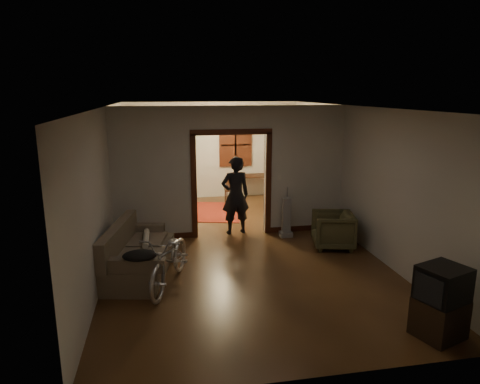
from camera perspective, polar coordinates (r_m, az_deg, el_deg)
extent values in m
cube|color=#3C2413|center=(8.84, -0.36, -7.15)|extent=(5.00, 8.50, 0.01)
cube|color=white|center=(8.29, -0.39, 11.31)|extent=(5.00, 8.50, 0.01)
cube|color=beige|center=(12.60, -3.79, 5.55)|extent=(5.00, 0.02, 2.80)
cube|color=beige|center=(8.39, -17.43, 1.08)|extent=(0.02, 8.50, 2.80)
cube|color=beige|center=(9.22, 15.13, 2.28)|extent=(0.02, 8.50, 2.80)
cube|color=beige|center=(9.18, -1.20, 2.69)|extent=(5.00, 0.14, 2.80)
cube|color=#3C190D|center=(9.24, -1.19, 0.86)|extent=(1.74, 0.20, 2.32)
cube|color=black|center=(12.64, -0.61, 6.29)|extent=(0.98, 0.06, 1.28)
sphere|color=#FFE0A5|center=(10.78, -2.75, 9.34)|extent=(0.24, 0.24, 0.24)
cube|color=silver|center=(9.36, 5.24, 1.91)|extent=(0.08, 0.01, 0.12)
cube|color=brown|center=(7.60, -13.22, -7.40)|extent=(1.23, 2.07, 0.89)
cylinder|color=beige|center=(7.85, -12.43, -6.04)|extent=(0.10, 0.83, 0.10)
ellipsoid|color=black|center=(6.66, -13.22, -8.23)|extent=(0.51, 0.39, 0.15)
imported|color=silver|center=(7.03, -9.31, -8.76)|extent=(1.15, 1.88, 0.93)
imported|color=#474427|center=(8.84, 12.27, -4.97)|extent=(0.95, 0.93, 0.73)
cube|color=black|center=(6.25, 25.01, -14.96)|extent=(0.70, 0.67, 0.51)
cube|color=black|center=(6.06, 25.44, -11.11)|extent=(0.68, 0.65, 0.47)
cube|color=gray|center=(9.29, 6.18, -3.37)|extent=(0.31, 0.28, 0.87)
imported|color=black|center=(9.36, -0.62, -0.45)|extent=(0.68, 0.49, 1.73)
cube|color=maroon|center=(11.25, -3.47, -2.64)|extent=(1.87, 2.20, 0.01)
cube|color=black|center=(12.10, -10.13, 2.18)|extent=(0.87, 0.60, 1.60)
sphere|color=#1E5972|center=(11.94, -10.35, 7.55)|extent=(0.27, 0.27, 0.27)
cube|color=#311B10|center=(12.64, 1.84, 0.71)|extent=(1.01, 0.72, 0.68)
cube|color=#311B10|center=(11.96, -1.14, 0.33)|extent=(0.42, 0.42, 0.82)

